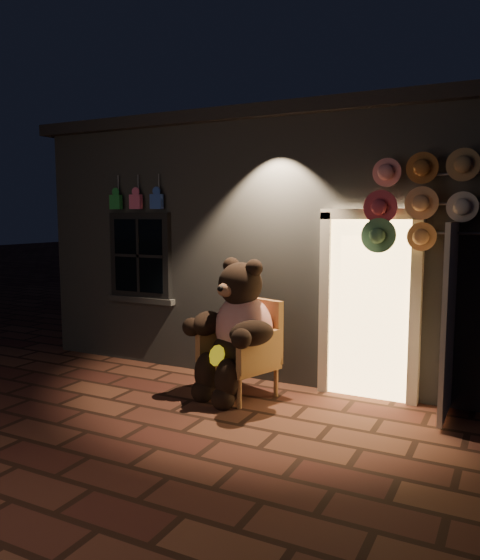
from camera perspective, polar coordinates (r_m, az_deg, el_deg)
The scene contains 5 objects.
ground at distance 5.91m, azimuth -3.80°, elevation -14.20°, with size 60.00×60.00×0.00m, color brown.
shop_building at distance 9.18m, azimuth 9.06°, elevation 4.33°, with size 7.30×5.95×3.51m.
wicker_armchair at distance 6.48m, azimuth 0.49°, elevation -7.08°, with size 0.95×0.91×1.13m.
teddy_bear at distance 6.32m, azimuth -0.33°, elevation -5.27°, with size 1.13×1.06×1.65m.
hat_rack at distance 6.06m, azimuth 19.84°, elevation 7.86°, with size 1.69×0.22×2.76m.
Camera 1 is at (2.85, -4.73, 2.12)m, focal length 35.00 mm.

